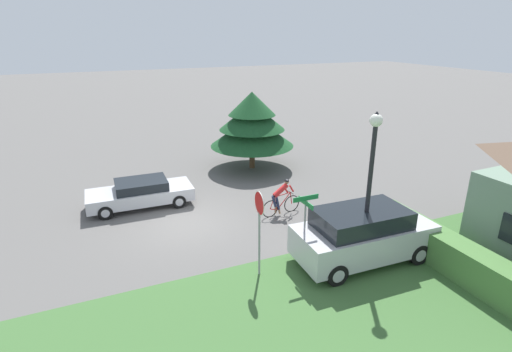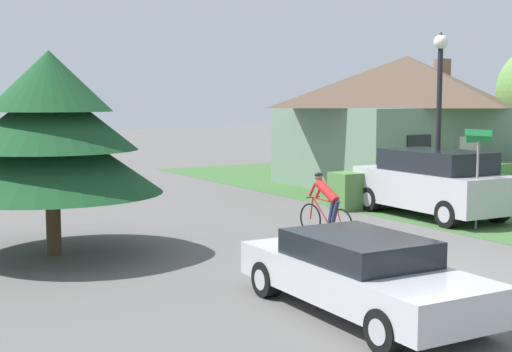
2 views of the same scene
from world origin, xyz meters
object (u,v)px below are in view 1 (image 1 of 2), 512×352
Objects in this scene: street_lamp at (371,166)px; conifer_tall_near at (252,123)px; sedan_left_lane at (141,193)px; parked_suv_right at (363,235)px; street_name_sign at (305,218)px; cyclist at (281,198)px; stop_sign at (259,217)px.

street_lamp is 1.11× the size of conifer_tall_near.
sedan_left_lane is 7.54m from conifer_tall_near.
conifer_tall_near is at bearing 89.48° from parked_suv_right.
cyclist is at bearing 163.76° from street_name_sign.
stop_sign is 1.56m from street_name_sign.
conifer_tall_near reaches higher than cyclist.
sedan_left_lane is 1.59× the size of stop_sign.
stop_sign reaches higher than parked_suv_right.
conifer_tall_near is at bearing 25.37° from sedan_left_lane.
cyclist is 0.36× the size of street_lamp.
street_lamp is at bearing -85.92° from cyclist.
sedan_left_lane is 2.46× the size of cyclist.
street_name_sign is (-0.57, -1.97, -1.66)m from street_lamp.
conifer_tall_near reaches higher than sedan_left_lane.
street_name_sign is at bearing -93.59° from stop_sign.
street_lamp is at bearing -2.46° from conifer_tall_near.
conifer_tall_near is at bearing 71.70° from cyclist.
sedan_left_lane is at bearing -65.94° from conifer_tall_near.
cyclist is at bearing 103.20° from parked_suv_right.
street_name_sign is 0.55× the size of conifer_tall_near.
stop_sign reaches higher than cyclist.
cyclist is at bearing -33.09° from stop_sign.
cyclist is at bearing -11.78° from conifer_tall_near.
stop_sign reaches higher than sedan_left_lane.
stop_sign is 0.62× the size of conifer_tall_near.
cyclist is 0.40× the size of conifer_tall_near.
stop_sign is at bearing -131.97° from cyclist.
cyclist is 4.77m from stop_sign.
stop_sign is (3.74, -2.66, 1.31)m from cyclist.
conifer_tall_near is (-10.54, 0.41, 1.64)m from parked_suv_right.
stop_sign is 3.83m from street_lamp.
stop_sign is 0.56× the size of street_lamp.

